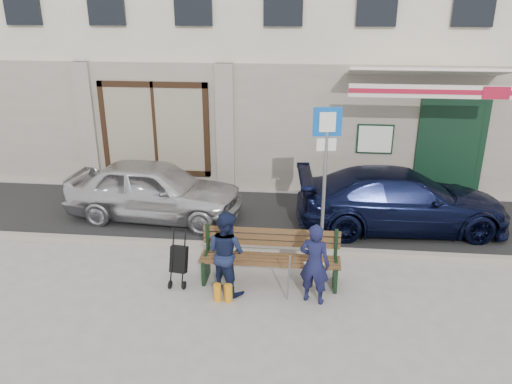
# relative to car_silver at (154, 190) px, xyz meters

# --- Properties ---
(ground) EXTENTS (80.00, 80.00, 0.00)m
(ground) POSITION_rel_car_silver_xyz_m (2.69, -2.89, -0.67)
(ground) COLOR #9E9991
(ground) RESTS_ON ground
(asphalt_lane) EXTENTS (60.00, 3.20, 0.01)m
(asphalt_lane) POSITION_rel_car_silver_xyz_m (2.69, 0.21, -0.66)
(asphalt_lane) COLOR #282828
(asphalt_lane) RESTS_ON ground
(curb) EXTENTS (60.00, 0.18, 0.12)m
(curb) POSITION_rel_car_silver_xyz_m (2.69, -1.39, -0.61)
(curb) COLOR #9E9384
(curb) RESTS_ON ground
(car_silver) EXTENTS (4.02, 1.89, 1.33)m
(car_silver) POSITION_rel_car_silver_xyz_m (0.00, 0.00, 0.00)
(car_silver) COLOR silver
(car_silver) RESTS_ON ground
(car_navy) EXTENTS (4.56, 2.15, 1.29)m
(car_navy) POSITION_rel_car_silver_xyz_m (5.38, 0.02, -0.02)
(car_navy) COLOR black
(car_navy) RESTS_ON ground
(parking_sign) EXTENTS (0.52, 0.12, 2.84)m
(parking_sign) POSITION_rel_car_silver_xyz_m (3.69, -1.24, 1.25)
(parking_sign) COLOR gray
(parking_sign) RESTS_ON ground
(bench) EXTENTS (2.40, 1.17, 0.98)m
(bench) POSITION_rel_car_silver_xyz_m (2.74, -2.52, -0.21)
(bench) COLOR brown
(bench) RESTS_ON ground
(man) EXTENTS (0.57, 0.46, 1.37)m
(man) POSITION_rel_car_silver_xyz_m (3.54, -3.04, 0.02)
(man) COLOR #15173B
(man) RESTS_ON ground
(woman) EXTENTS (0.88, 0.83, 1.43)m
(woman) POSITION_rel_car_silver_xyz_m (2.09, -2.86, 0.05)
(woman) COLOR #161D3C
(woman) RESTS_ON ground
(stroller) EXTENTS (0.32, 0.43, 0.99)m
(stroller) POSITION_rel_car_silver_xyz_m (1.24, -2.72, -0.23)
(stroller) COLOR black
(stroller) RESTS_ON ground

